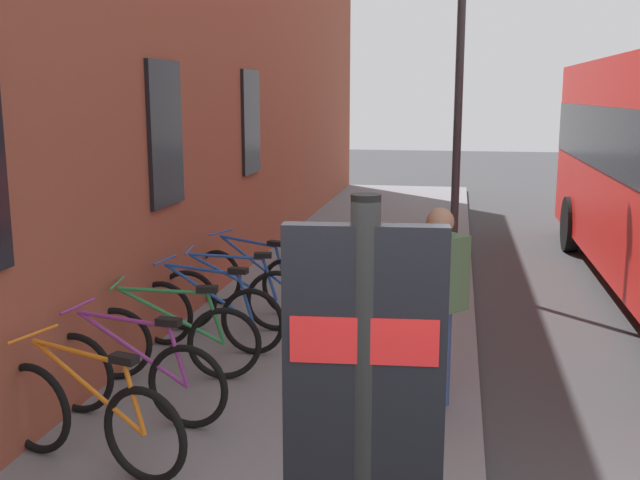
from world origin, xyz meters
The scene contains 11 objects.
ground centered at (6.00, -1.00, 0.00)m, with size 60.00×60.00×0.00m, color #38383A.
sidewalk_pavement centered at (8.00, 1.75, 0.06)m, with size 24.00×3.50×0.12m, color slate.
bicycle_nearest_sign centered at (2.33, 2.88, 0.51)m, with size 0.62×1.72×0.97m.
bicycle_leaning_wall centered at (3.15, 2.91, 0.51)m, with size 0.48×1.77×0.97m.
bicycle_by_door centered at (4.09, 2.93, 0.51)m, with size 0.52×1.75×0.97m.
bicycle_mid_rack centered at (4.97, 2.86, 0.51)m, with size 0.48×1.77×0.97m.
bicycle_end_of_row centered at (5.66, 2.80, 0.51)m, with size 0.49×1.76×0.97m.
bicycle_under_window centered at (6.54, 2.80, 0.51)m, with size 0.72×1.69×0.97m.
transit_info_sign centered at (0.00, 0.57, 1.72)m, with size 0.13×0.55×2.40m.
pedestrian_by_facade centered at (3.90, 0.41, 1.21)m, with size 0.55×0.53×1.78m.
street_lamp centered at (8.88, 0.30, 3.30)m, with size 0.28×0.28×5.39m.
Camera 1 is at (-2.39, 0.28, 2.84)m, focal length 41.95 mm.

